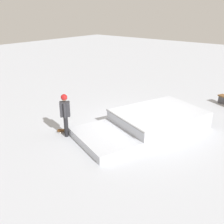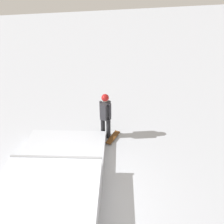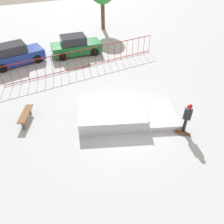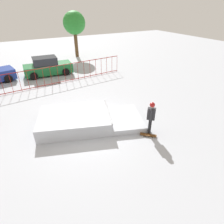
{
  "view_description": "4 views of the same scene",
  "coord_description": "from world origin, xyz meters",
  "px_view_note": "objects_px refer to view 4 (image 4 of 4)",
  "views": [
    {
      "loc": [
        8.36,
        5.38,
        4.72
      ],
      "look_at": [
        1.12,
        -0.56,
        0.9
      ],
      "focal_mm": 40.77,
      "sensor_mm": 36.0,
      "label": 1
    },
    {
      "loc": [
        -4.07,
        -0.02,
        5.27
      ],
      "look_at": [
        2.47,
        -2.05,
        1.0
      ],
      "focal_mm": 37.67,
      "sensor_mm": 36.0,
      "label": 2
    },
    {
      "loc": [
        -4.34,
        -7.92,
        8.06
      ],
      "look_at": [
        -0.66,
        0.44,
        0.6
      ],
      "focal_mm": 35.0,
      "sensor_mm": 36.0,
      "label": 3
    },
    {
      "loc": [
        -2.89,
        -7.67,
        5.71
      ],
      "look_at": [
        1.08,
        -0.43,
        0.9
      ],
      "focal_mm": 30.23,
      "sensor_mm": 36.0,
      "label": 4
    }
  ],
  "objects_px": {
    "skate_ramp": "(84,120)",
    "skateboard": "(148,135)",
    "skater": "(151,116)",
    "distant_tree": "(74,23)",
    "parked_car_green": "(48,67)"
  },
  "relations": [
    {
      "from": "skateboard",
      "to": "skater",
      "type": "bearing_deg",
      "value": -92.77
    },
    {
      "from": "distant_tree",
      "to": "parked_car_green",
      "type": "bearing_deg",
      "value": -131.68
    },
    {
      "from": "skater",
      "to": "skate_ramp",
      "type": "bearing_deg",
      "value": 2.9
    },
    {
      "from": "skater",
      "to": "distant_tree",
      "type": "height_order",
      "value": "distant_tree"
    },
    {
      "from": "skateboard",
      "to": "distant_tree",
      "type": "relative_size",
      "value": 0.14
    },
    {
      "from": "skate_ramp",
      "to": "skateboard",
      "type": "bearing_deg",
      "value": -26.87
    },
    {
      "from": "skater",
      "to": "parked_car_green",
      "type": "height_order",
      "value": "skater"
    },
    {
      "from": "skate_ramp",
      "to": "distant_tree",
      "type": "distance_m",
      "value": 15.43
    },
    {
      "from": "parked_car_green",
      "to": "distant_tree",
      "type": "xyz_separation_m",
      "value": [
        4.55,
        5.11,
        2.94
      ]
    },
    {
      "from": "skateboard",
      "to": "parked_car_green",
      "type": "height_order",
      "value": "parked_car_green"
    },
    {
      "from": "skate_ramp",
      "to": "skater",
      "type": "height_order",
      "value": "skater"
    },
    {
      "from": "distant_tree",
      "to": "skater",
      "type": "bearing_deg",
      "value": -97.29
    },
    {
      "from": "parked_car_green",
      "to": "distant_tree",
      "type": "relative_size",
      "value": 0.85
    },
    {
      "from": "parked_car_green",
      "to": "distant_tree",
      "type": "height_order",
      "value": "distant_tree"
    },
    {
      "from": "skater",
      "to": "skateboard",
      "type": "xyz_separation_m",
      "value": [
        -0.22,
        -0.2,
        -0.93
      ]
    }
  ]
}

